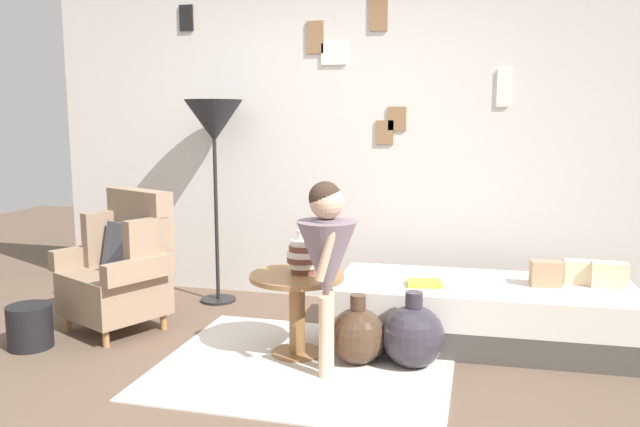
{
  "coord_description": "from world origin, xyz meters",
  "views": [
    {
      "loc": [
        1.16,
        -2.98,
        1.47
      ],
      "look_at": [
        0.15,
        0.95,
        0.85
      ],
      "focal_mm": 35.23,
      "sensor_mm": 36.0,
      "label": 1
    }
  ],
  "objects_px": {
    "daybed": "(483,313)",
    "book_on_daybed": "(424,283)",
    "side_table": "(297,297)",
    "demijohn_near": "(358,335)",
    "person_child": "(327,253)",
    "magazine_basket": "(30,326)",
    "demijohn_far": "(413,336)",
    "armchair": "(122,267)",
    "vase_striped": "(303,255)",
    "floor_lamp": "(214,127)"
  },
  "relations": [
    {
      "from": "vase_striped",
      "to": "person_child",
      "type": "xyz_separation_m",
      "value": [
        0.23,
        -0.3,
        0.09
      ]
    },
    {
      "from": "side_table",
      "to": "demijohn_far",
      "type": "xyz_separation_m",
      "value": [
        0.72,
        -0.01,
        -0.18
      ]
    },
    {
      "from": "floor_lamp",
      "to": "book_on_daybed",
      "type": "distance_m",
      "value": 2.05
    },
    {
      "from": "side_table",
      "to": "floor_lamp",
      "type": "distance_m",
      "value": 1.7
    },
    {
      "from": "armchair",
      "to": "vase_striped",
      "type": "xyz_separation_m",
      "value": [
        1.35,
        -0.14,
        0.19
      ]
    },
    {
      "from": "armchair",
      "to": "side_table",
      "type": "bearing_deg",
      "value": -7.88
    },
    {
      "from": "demijohn_near",
      "to": "magazine_basket",
      "type": "xyz_separation_m",
      "value": [
        -2.1,
        -0.27,
        -0.03
      ]
    },
    {
      "from": "book_on_daybed",
      "to": "demijohn_near",
      "type": "bearing_deg",
      "value": -131.07
    },
    {
      "from": "armchair",
      "to": "demijohn_far",
      "type": "distance_m",
      "value": 2.07
    },
    {
      "from": "side_table",
      "to": "demijohn_near",
      "type": "distance_m",
      "value": 0.44
    },
    {
      "from": "vase_striped",
      "to": "book_on_daybed",
      "type": "bearing_deg",
      "value": 24.4
    },
    {
      "from": "armchair",
      "to": "person_child",
      "type": "height_order",
      "value": "person_child"
    },
    {
      "from": "armchair",
      "to": "vase_striped",
      "type": "relative_size",
      "value": 3.62
    },
    {
      "from": "demijohn_near",
      "to": "side_table",
      "type": "bearing_deg",
      "value": 174.14
    },
    {
      "from": "demijohn_far",
      "to": "demijohn_near",
      "type": "bearing_deg",
      "value": -174.67
    },
    {
      "from": "armchair",
      "to": "person_child",
      "type": "bearing_deg",
      "value": -15.68
    },
    {
      "from": "person_child",
      "to": "magazine_basket",
      "type": "relative_size",
      "value": 4.02
    },
    {
      "from": "daybed",
      "to": "book_on_daybed",
      "type": "relative_size",
      "value": 8.74
    },
    {
      "from": "book_on_daybed",
      "to": "magazine_basket",
      "type": "height_order",
      "value": "book_on_daybed"
    },
    {
      "from": "side_table",
      "to": "person_child",
      "type": "height_order",
      "value": "person_child"
    },
    {
      "from": "side_table",
      "to": "person_child",
      "type": "relative_size",
      "value": 0.52
    },
    {
      "from": "person_child",
      "to": "demijohn_far",
      "type": "xyz_separation_m",
      "value": [
        0.47,
        0.25,
        -0.53
      ]
    },
    {
      "from": "daybed",
      "to": "book_on_daybed",
      "type": "bearing_deg",
      "value": -158.2
    },
    {
      "from": "armchair",
      "to": "daybed",
      "type": "bearing_deg",
      "value": 7.78
    },
    {
      "from": "magazine_basket",
      "to": "side_table",
      "type": "bearing_deg",
      "value": 10.27
    },
    {
      "from": "vase_striped",
      "to": "person_child",
      "type": "relative_size",
      "value": 0.24
    },
    {
      "from": "person_child",
      "to": "demijohn_near",
      "type": "relative_size",
      "value": 2.64
    },
    {
      "from": "person_child",
      "to": "demijohn_far",
      "type": "distance_m",
      "value": 0.75
    },
    {
      "from": "demijohn_near",
      "to": "floor_lamp",
      "type": "bearing_deg",
      "value": 143.37
    },
    {
      "from": "armchair",
      "to": "demijohn_near",
      "type": "relative_size",
      "value": 2.28
    },
    {
      "from": "floor_lamp",
      "to": "magazine_basket",
      "type": "xyz_separation_m",
      "value": [
        -0.75,
        -1.27,
        -1.26
      ]
    },
    {
      "from": "book_on_daybed",
      "to": "person_child",
      "type": "bearing_deg",
      "value": -128.26
    },
    {
      "from": "armchair",
      "to": "vase_striped",
      "type": "height_order",
      "value": "armchair"
    },
    {
      "from": "side_table",
      "to": "vase_striped",
      "type": "bearing_deg",
      "value": 57.15
    },
    {
      "from": "floor_lamp",
      "to": "person_child",
      "type": "relative_size",
      "value": 1.43
    },
    {
      "from": "daybed",
      "to": "person_child",
      "type": "bearing_deg",
      "value": -138.26
    },
    {
      "from": "side_table",
      "to": "demijohn_near",
      "type": "bearing_deg",
      "value": -5.86
    },
    {
      "from": "daybed",
      "to": "demijohn_near",
      "type": "distance_m",
      "value": 0.92
    },
    {
      "from": "vase_striped",
      "to": "magazine_basket",
      "type": "bearing_deg",
      "value": -168.58
    },
    {
      "from": "book_on_daybed",
      "to": "side_table",
      "type": "bearing_deg",
      "value": -153.79
    },
    {
      "from": "armchair",
      "to": "demijohn_near",
      "type": "bearing_deg",
      "value": -7.42
    },
    {
      "from": "vase_striped",
      "to": "book_on_daybed",
      "type": "relative_size",
      "value": 1.22
    },
    {
      "from": "vase_striped",
      "to": "daybed",
      "type": "bearing_deg",
      "value": 23.52
    },
    {
      "from": "armchair",
      "to": "book_on_daybed",
      "type": "bearing_deg",
      "value": 5.07
    },
    {
      "from": "floor_lamp",
      "to": "demijohn_far",
      "type": "distance_m",
      "value": 2.28
    },
    {
      "from": "floor_lamp",
      "to": "magazine_basket",
      "type": "bearing_deg",
      "value": -120.72
    },
    {
      "from": "daybed",
      "to": "demijohn_far",
      "type": "bearing_deg",
      "value": -127.39
    },
    {
      "from": "side_table",
      "to": "demijohn_far",
      "type": "distance_m",
      "value": 0.74
    },
    {
      "from": "armchair",
      "to": "person_child",
      "type": "distance_m",
      "value": 1.66
    },
    {
      "from": "person_child",
      "to": "demijohn_near",
      "type": "height_order",
      "value": "person_child"
    }
  ]
}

